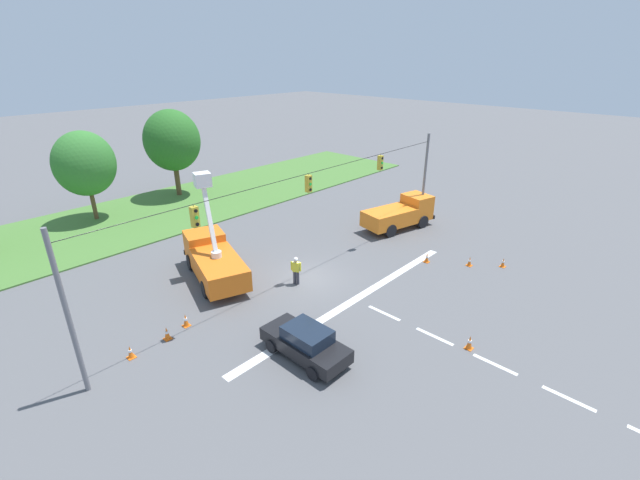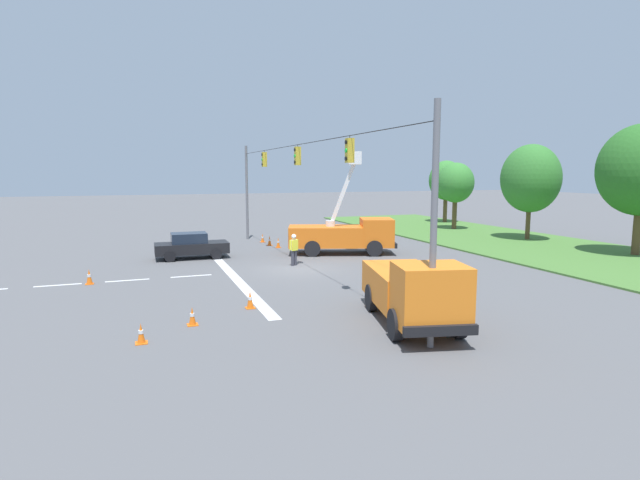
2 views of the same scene
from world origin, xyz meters
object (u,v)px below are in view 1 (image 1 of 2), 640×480
traffic_cone_lane_edge_b (503,263)px  utility_truck_bucket_lift (213,258)px  tree_east (172,141)px  traffic_cone_near_bucket (470,261)px  traffic_cone_foreground_left (427,258)px  traffic_cone_foreground_right (470,342)px  traffic_cone_mid_right (130,352)px  traffic_cone_mid_left (167,333)px  traffic_cone_lane_edge_a (186,320)px  utility_truck_support_near (400,213)px  sedan_black (306,342)px  road_worker (296,269)px  tree_centre (85,164)px

traffic_cone_lane_edge_b → utility_truck_bucket_lift: bearing=137.5°
tree_east → traffic_cone_near_bucket: bearing=-79.5°
utility_truck_bucket_lift → traffic_cone_foreground_left: bearing=-38.1°
traffic_cone_near_bucket → traffic_cone_lane_edge_b: traffic_cone_near_bucket is taller
traffic_cone_foreground_right → traffic_cone_near_bucket: bearing=25.3°
tree_east → traffic_cone_lane_edge_b: size_ratio=12.89×
traffic_cone_foreground_left → traffic_cone_mid_right: (-17.81, 4.80, -0.01)m
traffic_cone_foreground_left → traffic_cone_mid_right: size_ratio=1.03×
traffic_cone_mid_left → traffic_cone_lane_edge_a: 1.24m
utility_truck_support_near → sedan_black: 17.24m
road_worker → traffic_cone_lane_edge_b: bearing=-37.3°
traffic_cone_mid_left → traffic_cone_near_bucket: traffic_cone_mid_left is taller
sedan_black → traffic_cone_near_bucket: sedan_black is taller
utility_truck_support_near → traffic_cone_lane_edge_b: utility_truck_support_near is taller
tree_east → traffic_cone_lane_edge_a: tree_east is taller
tree_centre → traffic_cone_mid_right: 20.72m
utility_truck_bucket_lift → utility_truck_support_near: size_ratio=1.14×
traffic_cone_lane_edge_a → utility_truck_support_near: bearing=-1.3°
utility_truck_support_near → traffic_cone_lane_edge_b: size_ratio=10.00×
tree_east → traffic_cone_foreground_left: size_ratio=12.07×
sedan_black → traffic_cone_foreground_left: (12.31, 0.94, -0.46)m
tree_centre → utility_truck_support_near: (15.77, -19.38, -3.52)m
tree_centre → traffic_cone_mid_right: tree_centre is taller
tree_centre → traffic_cone_foreground_right: bearing=-80.4°
traffic_cone_foreground_right → traffic_cone_mid_left: traffic_cone_foreground_right is taller
traffic_cone_mid_right → utility_truck_support_near: bearing=-0.1°
traffic_cone_lane_edge_a → tree_east: bearing=60.7°
utility_truck_support_near → traffic_cone_near_bucket: (-2.53, -7.05, -0.89)m
utility_truck_bucket_lift → traffic_cone_foreground_left: utility_truck_bucket_lift is taller
utility_truck_support_near → road_worker: bearing=-177.4°
road_worker → traffic_cone_mid_right: 9.91m
traffic_cone_foreground_right → traffic_cone_mid_right: traffic_cone_foreground_right is taller
utility_truck_bucket_lift → traffic_cone_foreground_right: bearing=-74.2°
traffic_cone_lane_edge_b → traffic_cone_foreground_right: bearing=-167.0°
traffic_cone_near_bucket → utility_truck_bucket_lift: bearing=138.6°
utility_truck_bucket_lift → traffic_cone_mid_right: size_ratio=11.00×
utility_truck_support_near → traffic_cone_foreground_left: 6.25m
traffic_cone_mid_left → traffic_cone_foreground_right: bearing=-49.8°
sedan_black → traffic_cone_foreground_left: 12.35m
tree_east → traffic_cone_lane_edge_b: (6.41, -29.02, -5.00)m
utility_truck_support_near → tree_east: bearing=110.5°
tree_east → utility_truck_bucket_lift: size_ratio=1.13×
sedan_black → traffic_cone_lane_edge_b: (15.09, -3.01, -0.49)m
tree_centre → traffic_cone_lane_edge_b: bearing=-62.6°
sedan_black → traffic_cone_lane_edge_b: sedan_black is taller
utility_truck_bucket_lift → traffic_cone_foreground_right: utility_truck_bucket_lift is taller
utility_truck_bucket_lift → traffic_cone_mid_left: utility_truck_bucket_lift is taller
traffic_cone_mid_right → traffic_cone_foreground_left: bearing=-15.1°
utility_truck_bucket_lift → traffic_cone_near_bucket: utility_truck_bucket_lift is taller
road_worker → traffic_cone_foreground_right: (1.27, -10.34, -0.65)m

